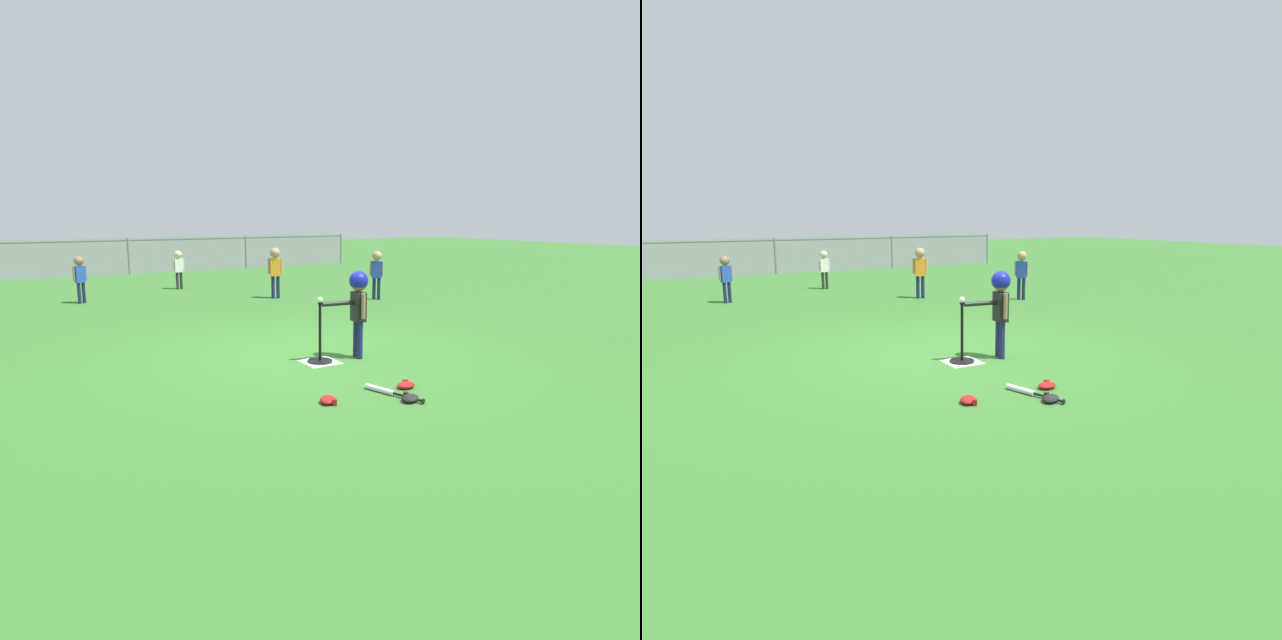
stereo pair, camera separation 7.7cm
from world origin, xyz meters
TOP-DOWN VIEW (x-y plane):
  - ground_plane at (0.00, 0.00)m, footprint 60.00×60.00m
  - home_plate at (-0.06, -0.40)m, footprint 0.44×0.44m
  - batting_tee at (-0.06, -0.40)m, footprint 0.32×0.32m
  - baseball_on_tee at (-0.06, -0.40)m, footprint 0.07×0.07m
  - batter_child at (0.47, -0.46)m, footprint 0.64×0.33m
  - fielder_near_left at (0.37, 7.43)m, footprint 0.29×0.19m
  - fielder_deep_right at (1.81, 4.79)m, footprint 0.32×0.23m
  - fielder_near_right at (3.68, 3.49)m, footprint 0.25×0.24m
  - fielder_deep_left at (-2.08, 6.23)m, footprint 0.29×0.20m
  - spare_bat_silver at (-0.10, -1.83)m, footprint 0.26×0.71m
  - glove_by_plate at (0.22, -1.78)m, footprint 0.24×0.20m
  - glove_near_bats at (-0.77, -1.77)m, footprint 0.26×0.27m
  - glove_tossed_aside at (-0.03, -2.14)m, footprint 0.27×0.25m
  - outfield_fence at (0.00, 11.73)m, footprint 16.06×0.06m

SIDE VIEW (x-z plane):
  - ground_plane at x=0.00m, z-range 0.00..0.00m
  - home_plate at x=-0.06m, z-range 0.00..0.01m
  - spare_bat_silver at x=-0.10m, z-range 0.00..0.06m
  - glove_by_plate at x=0.22m, z-range 0.00..0.07m
  - glove_near_bats at x=-0.77m, z-range 0.00..0.07m
  - glove_tossed_aside at x=-0.03m, z-range 0.00..0.07m
  - batting_tee at x=-0.06m, z-range -0.26..0.52m
  - outfield_fence at x=0.00m, z-range 0.04..1.19m
  - fielder_near_left at x=0.37m, z-range 0.14..1.12m
  - fielder_deep_left at x=-2.08m, z-range 0.14..1.15m
  - fielder_near_right at x=3.68m, z-range 0.16..1.24m
  - fielder_deep_right at x=1.81m, z-range 0.16..1.31m
  - baseball_on_tee at x=-0.06m, z-range 0.77..0.85m
  - batter_child at x=0.47m, z-range 0.24..1.39m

